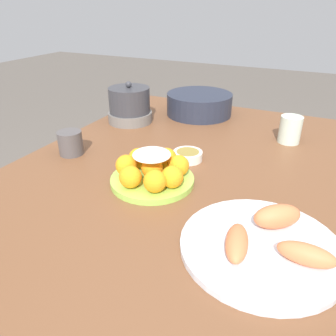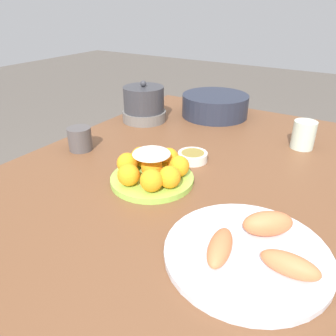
% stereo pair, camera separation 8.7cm
% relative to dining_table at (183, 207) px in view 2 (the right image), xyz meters
% --- Properties ---
extents(dining_table, '(1.46, 1.02, 0.77)m').
position_rel_dining_table_xyz_m(dining_table, '(0.00, 0.00, 0.00)').
color(dining_table, brown).
rests_on(dining_table, ground_plane).
extents(cake_plate, '(0.22, 0.22, 0.09)m').
position_rel_dining_table_xyz_m(cake_plate, '(-0.05, 0.07, 0.13)').
color(cake_plate, '#99CC4C').
rests_on(cake_plate, dining_table).
extents(serving_bowl, '(0.27, 0.27, 0.09)m').
position_rel_dining_table_xyz_m(serving_bowl, '(0.55, 0.16, 0.14)').
color(serving_bowl, '#232838').
rests_on(serving_bowl, dining_table).
extents(sauce_bowl, '(0.09, 0.09, 0.03)m').
position_rel_dining_table_xyz_m(sauce_bowl, '(0.12, 0.04, 0.10)').
color(sauce_bowl, silver).
rests_on(sauce_bowl, dining_table).
extents(seafood_platter, '(0.32, 0.32, 0.07)m').
position_rel_dining_table_xyz_m(seafood_platter, '(-0.19, -0.25, 0.11)').
color(seafood_platter, silver).
rests_on(seafood_platter, dining_table).
extents(cup_near, '(0.07, 0.07, 0.09)m').
position_rel_dining_table_xyz_m(cup_near, '(0.40, -0.22, 0.14)').
color(cup_near, beige).
rests_on(cup_near, dining_table).
extents(cup_far, '(0.08, 0.08, 0.07)m').
position_rel_dining_table_xyz_m(cup_far, '(0.00, 0.39, 0.13)').
color(cup_far, '#4C4747').
rests_on(cup_far, dining_table).
extents(warming_pot, '(0.18, 0.18, 0.16)m').
position_rel_dining_table_xyz_m(warming_pot, '(0.35, 0.38, 0.16)').
color(warming_pot, '#66605B').
rests_on(warming_pot, dining_table).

